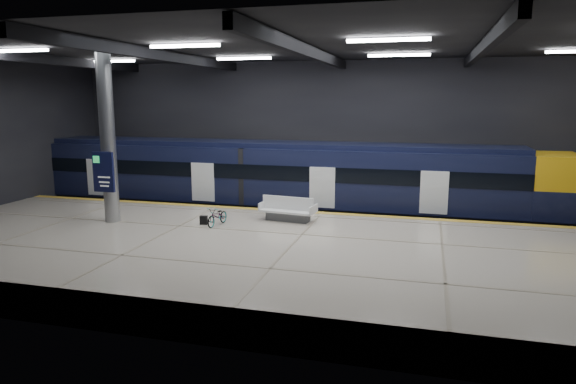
% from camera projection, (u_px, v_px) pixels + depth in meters
% --- Properties ---
extents(ground, '(30.00, 30.00, 0.00)m').
position_uv_depth(ground, '(308.00, 255.00, 20.18)').
color(ground, black).
rests_on(ground, ground).
extents(room_shell, '(30.10, 16.10, 8.05)m').
position_uv_depth(room_shell, '(309.00, 108.00, 19.15)').
color(room_shell, black).
rests_on(room_shell, ground).
extents(platform, '(30.00, 11.00, 1.10)m').
position_uv_depth(platform, '(291.00, 261.00, 17.70)').
color(platform, '#BBB09E').
rests_on(platform, ground).
extents(safety_strip, '(30.00, 0.40, 0.01)m').
position_uv_depth(safety_strip, '(322.00, 213.00, 22.59)').
color(safety_strip, gold).
rests_on(safety_strip, platform).
extents(rails, '(30.00, 1.52, 0.16)m').
position_uv_depth(rails, '(333.00, 221.00, 25.38)').
color(rails, gray).
rests_on(rails, ground).
extents(train, '(29.40, 2.84, 3.79)m').
position_uv_depth(train, '(304.00, 181.00, 25.40)').
color(train, black).
rests_on(train, ground).
extents(bench, '(2.39, 1.21, 1.01)m').
position_uv_depth(bench, '(288.00, 212.00, 21.09)').
color(bench, '#595B60').
rests_on(bench, platform).
extents(bicycle, '(0.68, 1.47, 0.74)m').
position_uv_depth(bicycle, '(218.00, 216.00, 20.32)').
color(bicycle, '#99999E').
rests_on(bicycle, platform).
extents(pannier_bag, '(0.33, 0.23, 0.35)m').
position_uv_depth(pannier_bag, '(204.00, 220.00, 20.51)').
color(pannier_bag, black).
rests_on(pannier_bag, platform).
extents(info_column, '(0.90, 0.78, 6.90)m').
position_uv_depth(info_column, '(107.00, 139.00, 20.46)').
color(info_column, '#9EA0A5').
rests_on(info_column, platform).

